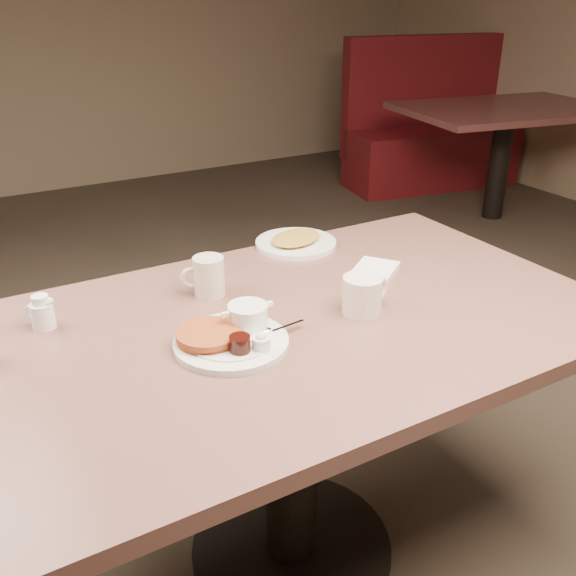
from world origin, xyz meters
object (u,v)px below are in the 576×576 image
diner_table (292,379)px  hash_plate (296,241)px  coffee_mug_far (208,276)px  creamer_right (42,313)px  booth_back_right (435,134)px  coffee_mug_near (363,294)px  main_plate (231,334)px

diner_table → hash_plate: hash_plate is taller
coffee_mug_far → creamer_right: bearing=175.6°
creamer_right → booth_back_right: (3.32, 2.35, -0.38)m
coffee_mug_near → coffee_mug_far: bearing=136.1°
coffee_mug_far → booth_back_right: 3.80m
main_plate → coffee_mug_near: size_ratio=2.20×
main_plate → coffee_mug_far: coffee_mug_far is taller
coffee_mug_far → hash_plate: (0.36, 0.18, -0.04)m
hash_plate → coffee_mug_near: bearing=-100.2°
creamer_right → booth_back_right: bearing=35.3°
coffee_mug_near → main_plate: bearing=176.4°
coffee_mug_near → creamer_right: bearing=156.0°
main_plate → booth_back_right: size_ratio=0.17×
booth_back_right → hash_plate: bearing=-139.4°
coffee_mug_near → coffee_mug_far: 0.39m
main_plate → hash_plate: bearing=45.7°
creamer_right → hash_plate: creamer_right is taller
coffee_mug_far → creamer_right: (-0.39, 0.03, -0.01)m
coffee_mug_far → diner_table: bearing=-61.3°
creamer_right → booth_back_right: 4.09m
coffee_mug_near → diner_table: bearing=161.3°
main_plate → coffee_mug_far: bearing=77.6°
booth_back_right → coffee_mug_far: bearing=-140.9°
diner_table → coffee_mug_far: (-0.12, 0.21, 0.22)m
coffee_mug_far → hash_plate: bearing=26.2°
diner_table → creamer_right: 0.60m
coffee_mug_near → hash_plate: (0.08, 0.44, -0.03)m
diner_table → hash_plate: size_ratio=4.75×
coffee_mug_near → booth_back_right: booth_back_right is taller
coffee_mug_near → creamer_right: coffee_mug_near is taller
coffee_mug_far → hash_plate: size_ratio=0.37×
diner_table → booth_back_right: size_ratio=0.84×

